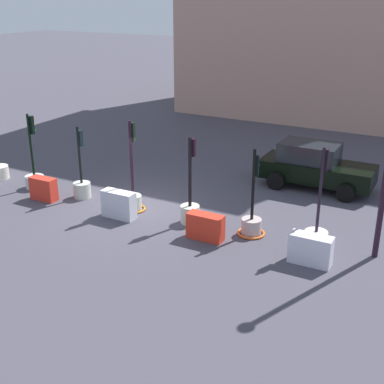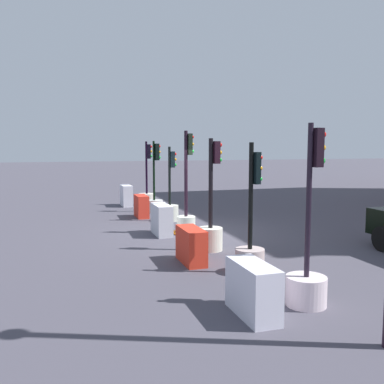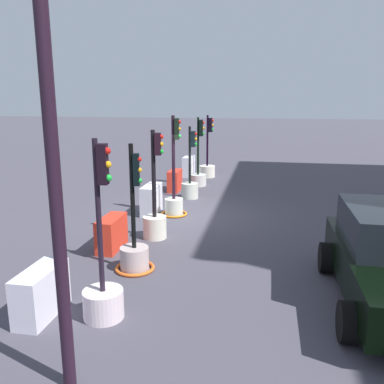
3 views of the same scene
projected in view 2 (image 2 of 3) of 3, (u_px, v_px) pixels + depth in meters
ground_plane at (194, 233)px, 12.95m from camera, size 120.00×120.00×0.00m
traffic_light_0 at (147, 194)px, 18.81m from camera, size 0.71×0.71×2.80m
traffic_light_1 at (154, 199)px, 16.94m from camera, size 0.69×0.69×2.80m
traffic_light_2 at (170, 207)px, 14.90m from camera, size 0.61×0.61×2.59m
traffic_light_3 at (186, 216)px, 12.76m from camera, size 0.82×0.82×3.06m
traffic_light_4 at (211, 227)px, 10.70m from camera, size 0.61×0.61×2.80m
traffic_light_5 at (250, 253)px, 8.83m from camera, size 0.85×0.85×2.69m
traffic_light_6 at (307, 274)px, 7.01m from camera, size 0.67×0.67×2.98m
construction_barrier_0 at (126, 196)px, 18.64m from camera, size 1.09×0.42×0.91m
construction_barrier_1 at (141, 206)px, 15.67m from camera, size 0.97×0.41×0.81m
construction_barrier_2 at (162, 220)px, 12.59m from camera, size 1.12×0.43×0.90m
construction_barrier_3 at (191, 246)px, 9.57m from camera, size 1.10×0.43×0.79m
construction_barrier_4 at (253, 290)px, 6.58m from camera, size 1.14×0.46×0.83m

